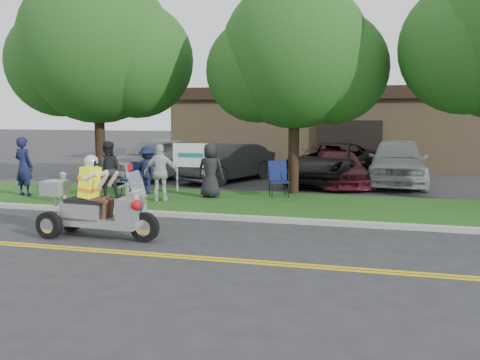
% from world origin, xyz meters
% --- Properties ---
extents(ground, '(120.00, 120.00, 0.00)m').
position_xyz_m(ground, '(0.00, 0.00, 0.00)').
color(ground, '#28282B').
rests_on(ground, ground).
extents(centerline_near, '(60.00, 0.10, 0.01)m').
position_xyz_m(centerline_near, '(0.00, -0.58, 0.01)').
color(centerline_near, gold).
rests_on(centerline_near, ground).
extents(centerline_far, '(60.00, 0.10, 0.01)m').
position_xyz_m(centerline_far, '(0.00, -0.42, 0.01)').
color(centerline_far, gold).
rests_on(centerline_far, ground).
extents(curb, '(60.00, 0.25, 0.12)m').
position_xyz_m(curb, '(0.00, 3.05, 0.06)').
color(curb, '#A8A89E').
rests_on(curb, ground).
extents(grass_verge, '(60.00, 4.00, 0.10)m').
position_xyz_m(grass_verge, '(0.00, 5.20, 0.06)').
color(grass_verge, '#1D4A13').
rests_on(grass_verge, ground).
extents(commercial_building, '(18.00, 8.20, 4.00)m').
position_xyz_m(commercial_building, '(2.00, 18.98, 2.01)').
color(commercial_building, '#9E7F5B').
rests_on(commercial_building, ground).
extents(tree_left, '(6.62, 5.40, 7.78)m').
position_xyz_m(tree_left, '(-6.44, 7.03, 4.85)').
color(tree_left, '#332114').
rests_on(tree_left, ground).
extents(tree_mid, '(5.88, 4.80, 7.05)m').
position_xyz_m(tree_mid, '(0.55, 7.23, 4.43)').
color(tree_mid, '#332114').
rests_on(tree_mid, ground).
extents(business_sign, '(1.25, 0.06, 1.75)m').
position_xyz_m(business_sign, '(-2.90, 6.60, 1.26)').
color(business_sign, silver).
rests_on(business_sign, ground).
extents(trike_scooter, '(2.85, 0.98, 1.87)m').
position_xyz_m(trike_scooter, '(-2.97, 0.46, 0.65)').
color(trike_scooter, black).
rests_on(trike_scooter, ground).
extents(lawn_chair_a, '(0.70, 0.72, 1.02)m').
position_xyz_m(lawn_chair_a, '(-4.72, 5.98, 0.68)').
color(lawn_chair_a, black).
rests_on(lawn_chair_a, grass_verge).
extents(lawn_chair_b, '(0.78, 0.79, 1.13)m').
position_xyz_m(lawn_chair_b, '(0.13, 6.41, 0.74)').
color(lawn_chair_b, black).
rests_on(lawn_chair_b, grass_verge).
extents(spectator_adult_left, '(0.77, 0.57, 1.90)m').
position_xyz_m(spectator_adult_left, '(-7.86, 4.54, 1.06)').
color(spectator_adult_left, '#15183B').
rests_on(spectator_adult_left, grass_verge).
extents(spectator_adult_mid, '(1.03, 0.91, 1.78)m').
position_xyz_m(spectator_adult_mid, '(-5.04, 4.85, 1.00)').
color(spectator_adult_mid, black).
rests_on(spectator_adult_mid, grass_verge).
extents(spectator_adult_right, '(1.09, 0.66, 1.73)m').
position_xyz_m(spectator_adult_right, '(-3.17, 4.68, 0.97)').
color(spectator_adult_right, beige).
rests_on(spectator_adult_right, grass_verge).
extents(spectator_chair_a, '(1.14, 0.87, 1.56)m').
position_xyz_m(spectator_chair_a, '(-4.17, 5.92, 0.89)').
color(spectator_chair_a, '#151A3A').
rests_on(spectator_chair_a, grass_verge).
extents(spectator_chair_b, '(0.85, 0.57, 1.72)m').
position_xyz_m(spectator_chair_b, '(-1.92, 5.69, 0.97)').
color(spectator_chair_b, black).
rests_on(spectator_chair_b, grass_verge).
extents(child_left, '(0.40, 0.36, 0.91)m').
position_xyz_m(child_left, '(-5.15, 3.65, 0.56)').
color(child_left, black).
rests_on(child_left, grass_verge).
extents(child_right, '(0.54, 0.47, 0.93)m').
position_xyz_m(child_right, '(-5.85, 3.64, 0.57)').
color(child_right, white).
rests_on(child_right, grass_verge).
extents(parked_car_far_left, '(3.94, 5.60, 1.77)m').
position_xyz_m(parked_car_far_left, '(-5.65, 9.89, 0.89)').
color(parked_car_far_left, '#B2B5B9').
rests_on(parked_car_far_left, ground).
extents(parked_car_left, '(3.31, 4.86, 1.52)m').
position_xyz_m(parked_car_left, '(-2.63, 10.29, 0.76)').
color(parked_car_left, '#303033').
rests_on(parked_car_left, ground).
extents(parked_car_mid, '(3.97, 6.14, 1.57)m').
position_xyz_m(parked_car_mid, '(1.50, 10.71, 0.79)').
color(parked_car_mid, black).
rests_on(parked_car_mid, ground).
extents(parked_car_right, '(2.86, 4.87, 1.32)m').
position_xyz_m(parked_car_right, '(1.79, 10.22, 0.66)').
color(parked_car_right, '#50121E').
rests_on(parked_car_right, ground).
extents(parked_car_far_right, '(2.29, 5.33, 1.79)m').
position_xyz_m(parked_car_far_right, '(4.00, 10.90, 0.90)').
color(parked_car_far_right, '#A3A5AA').
rests_on(parked_car_far_right, ground).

